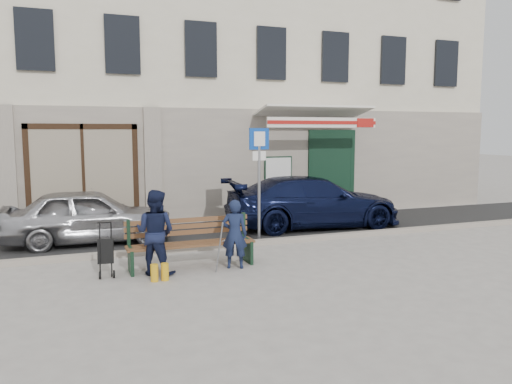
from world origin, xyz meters
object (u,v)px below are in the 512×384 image
man (235,234)px  bench (189,244)px  parking_sign (259,166)px  woman (155,232)px  stroller (106,253)px  car_navy (313,202)px  car_silver (89,216)px

man → bench: bearing=-2.8°
parking_sign → woman: 3.46m
parking_sign → man: (-1.26, -2.03, -1.11)m
bench → stroller: size_ratio=2.53×
car_navy → bench: size_ratio=1.96×
car_silver → woman: bearing=-159.8°
car_silver → car_navy: 5.68m
bench → woman: 0.75m
car_silver → bench: (1.67, -2.82, -0.18)m
man → car_silver: bearing=-32.1°
man → stroller: (-2.30, 0.31, -0.23)m
car_navy → man: bearing=138.2°
car_silver → woman: size_ratio=2.45×
bench → man: (0.80, -0.33, 0.19)m
car_silver → parking_sign: (3.73, -1.12, 1.12)m
car_silver → car_navy: bearing=-88.7°
parking_sign → woman: bearing=-148.8°
car_navy → bench: 4.88m
woman → man: bearing=-148.9°
woman → stroller: size_ratio=1.61×
woman → car_silver: bearing=-35.9°
bench → parking_sign: bearing=39.6°
bench → woman: woman is taller
car_navy → stroller: car_navy is taller
bench → woman: size_ratio=1.57×
car_silver → man: man is taller
car_silver → woman: (1.02, -3.04, 0.13)m
man → woman: (-1.45, 0.11, 0.11)m
car_silver → bench: car_silver is taller
stroller → car_silver: bearing=100.6°
car_navy → woman: bearing=126.9°
woman → bench: bearing=-126.0°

